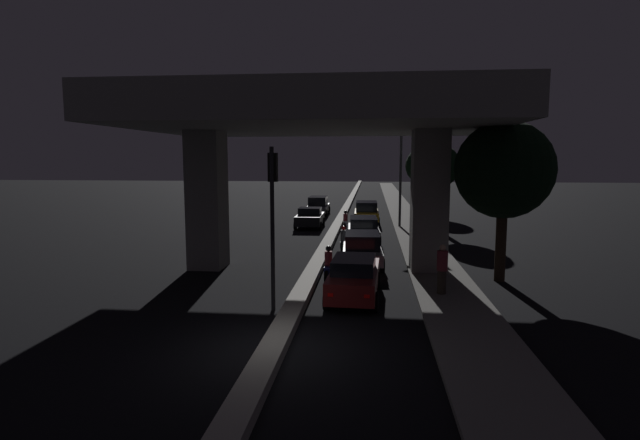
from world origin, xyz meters
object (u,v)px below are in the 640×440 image
Objects in this scene: car_dark_red_lead at (354,277)px; car_grey_third at (363,229)px; street_lamp at (396,169)px; car_silver_second at (362,248)px; motorcycle_white_filtering_far at (345,222)px; pedestrian_on_sidewalk at (442,269)px; traffic_light_left_of_median at (273,200)px; motorcycle_black_filtering_mid at (343,242)px; car_black_lead_oncoming at (310,218)px; motorcycle_blue_filtering_near at (328,266)px; car_taxi_yellow_fourth at (366,212)px; car_grey_second_oncoming at (318,205)px.

car_dark_red_lead reaches higher than car_grey_third.
car_silver_second is (-2.20, -13.33, -3.53)m from street_lamp.
pedestrian_on_sidewalk reaches higher than motorcycle_white_filtering_far.
car_dark_red_lead is (2.67, 1.52, -2.90)m from traffic_light_left_of_median.
street_lamp is at bearing -14.61° from motorcycle_black_filtering_mid.
street_lamp is 7.61m from car_grey_third.
motorcycle_white_filtering_far is (-3.62, -1.39, -3.75)m from street_lamp.
pedestrian_on_sidewalk is (0.82, -18.57, -3.30)m from street_lamp.
motorcycle_white_filtering_far is (-1.36, 4.94, -0.19)m from car_grey_third.
street_lamp is 13.97m from car_silver_second.
motorcycle_blue_filtering_near is (2.77, -16.08, -0.11)m from car_black_lead_oncoming.
car_black_lead_oncoming is at bearing 93.59° from traffic_light_left_of_median.
car_taxi_yellow_fourth is at bearing -2.48° from car_silver_second.
car_taxi_yellow_fourth is 2.46× the size of motorcycle_white_filtering_far.
car_dark_red_lead is at bearing -171.33° from motorcycle_black_filtering_mid.
traffic_light_left_of_median is 28.84m from car_grey_second_oncoming.
motorcycle_white_filtering_far is (-0.36, 8.96, -0.03)m from motorcycle_black_filtering_mid.
street_lamp is 17.28m from motorcycle_blue_filtering_near.
car_black_lead_oncoming is at bearing -176.28° from street_lamp.
motorcycle_white_filtering_far is at bearing 69.41° from car_black_lead_oncoming.
car_silver_second is 6.05m from pedestrian_on_sidewalk.
pedestrian_on_sidewalk reaches higher than car_grey_third.
car_black_lead_oncoming is at bearing 19.98° from motorcycle_black_filtering_mid.
car_grey_third is at bearing 16.59° from car_grey_second_oncoming.
street_lamp is 11.47m from motorcycle_black_filtering_mid.
car_taxi_yellow_fourth is at bearing -3.09° from car_grey_third.
car_black_lead_oncoming is (-3.94, 18.73, -0.07)m from car_dark_red_lead.
street_lamp is 18.88m from pedestrian_on_sidewalk.
car_black_lead_oncoming is at bearing 1.64° from car_grey_second_oncoming.
car_dark_red_lead is at bearing -174.35° from motorcycle_white_filtering_far.
car_silver_second is 0.91× the size of car_grey_second_oncoming.
car_grey_third is at bearing 178.36° from car_taxi_yellow_fourth.
car_black_lead_oncoming is (-1.27, 20.24, -2.97)m from traffic_light_left_of_median.
car_grey_second_oncoming is at bearing 14.34° from car_grey_third.
traffic_light_left_of_median is 2.93× the size of motorcycle_black_filtering_mid.
motorcycle_black_filtering_mid is (-1.10, -12.88, -0.26)m from car_taxi_yellow_fourth.
pedestrian_on_sidewalk reaches higher than car_taxi_yellow_fourth.
car_taxi_yellow_fourth reaches higher than car_silver_second.
car_silver_second is (2.85, 7.32, -2.89)m from traffic_light_left_of_median.
car_taxi_yellow_fourth is (0.21, 21.67, 0.07)m from car_dark_red_lead.
car_dark_red_lead is 1.08× the size of car_taxi_yellow_fourth.
car_taxi_yellow_fourth is at bearing 124.73° from car_black_lead_oncoming.
car_dark_red_lead is at bearing 8.60° from car_grey_second_oncoming.
car_dark_red_lead is 2.52× the size of motorcycle_black_filtering_mid.
motorcycle_black_filtering_mid is (3.33, -18.35, -0.24)m from car_grey_second_oncoming.
car_black_lead_oncoming is 2.87m from motorcycle_white_filtering_far.
traffic_light_left_of_median is at bearing -103.73° from street_lamp.
traffic_light_left_of_median reaches higher than car_black_lead_oncoming.
car_silver_second is 3.44m from motorcycle_blue_filtering_near.
street_lamp reaches higher than motorcycle_white_filtering_far.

